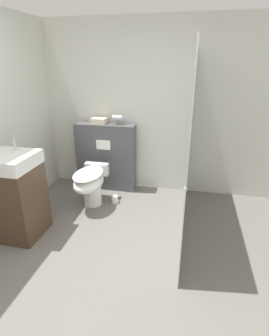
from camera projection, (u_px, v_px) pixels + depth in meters
ground_plane at (84, 292)px, 2.34m from camera, size 12.00×12.00×0.00m
wall_back at (137, 109)px, 3.92m from camera, size 8.00×0.06×2.50m
partition_panel at (106, 157)px, 4.11m from camera, size 0.93×0.22×1.04m
shower_glass at (189, 147)px, 2.90m from camera, size 0.04×2.03×2.08m
toilet at (90, 183)px, 3.62m from camera, size 0.38×0.67×0.55m
sink_vanity at (16, 196)px, 2.96m from camera, size 0.53×0.52×1.14m
hair_drier at (118, 118)px, 3.86m from camera, size 0.17×0.09×0.14m
folded_towel at (99, 121)px, 3.94m from camera, size 0.22×0.16×0.08m
spare_toilet_roll at (115, 199)px, 3.81m from camera, size 0.09×0.09×0.11m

